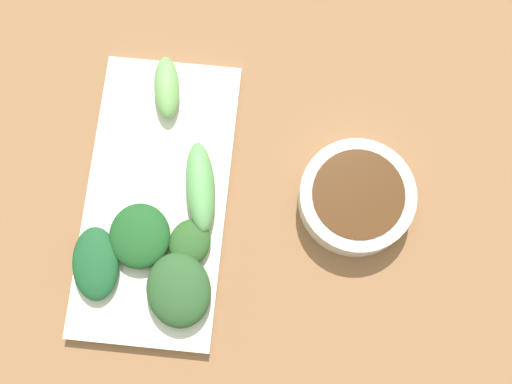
{
  "coord_description": "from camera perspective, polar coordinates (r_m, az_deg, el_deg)",
  "views": [
    {
      "loc": [
        -0.05,
        0.16,
        0.68
      ],
      "look_at": [
        -0.04,
        0.01,
        0.05
      ],
      "focal_mm": 45.63,
      "sensor_mm": 36.0,
      "label": 1
    }
  ],
  "objects": [
    {
      "name": "tabletop",
      "position": [
        0.69,
        -2.93,
        0.1
      ],
      "size": [
        2.1,
        2.1,
        0.02
      ],
      "primitive_type": "cube",
      "color": "#8C603F",
      "rests_on": "ground"
    },
    {
      "name": "sauce_bowl",
      "position": [
        0.67,
        8.81,
        -0.16
      ],
      "size": [
        0.12,
        0.12,
        0.03
      ],
      "color": "silver",
      "rests_on": "tabletop"
    },
    {
      "name": "serving_plate",
      "position": [
        0.68,
        -8.66,
        -0.54
      ],
      "size": [
        0.14,
        0.3,
        0.01
      ],
      "primitive_type": "cube",
      "color": "silver",
      "rests_on": "tabletop"
    },
    {
      "name": "broccoli_leafy_0",
      "position": [
        0.64,
        -6.79,
        -8.53
      ],
      "size": [
        0.08,
        0.09,
        0.03
      ],
      "primitive_type": "ellipsoid",
      "rotation": [
        0.0,
        0.0,
        0.33
      ],
      "color": "#295128",
      "rests_on": "serving_plate"
    },
    {
      "name": "broccoli_stalk_1",
      "position": [
        0.66,
        -4.89,
        0.46
      ],
      "size": [
        0.05,
        0.1,
        0.03
      ],
      "primitive_type": "ellipsoid",
      "rotation": [
        0.0,
        0.0,
        0.19
      ],
      "color": "#5EA359",
      "rests_on": "serving_plate"
    },
    {
      "name": "broccoli_stalk_2",
      "position": [
        0.7,
        -7.83,
        9.05
      ],
      "size": [
        0.04,
        0.07,
        0.02
      ],
      "primitive_type": "ellipsoid",
      "rotation": [
        0.0,
        0.0,
        0.17
      ],
      "color": "#70AB5B",
      "rests_on": "serving_plate"
    },
    {
      "name": "broccoli_leafy_3",
      "position": [
        0.65,
        -5.82,
        -4.42
      ],
      "size": [
        0.05,
        0.05,
        0.02
      ],
      "primitive_type": "ellipsoid",
      "rotation": [
        0.0,
        0.0,
        -0.19
      ],
      "color": "#2A5423",
      "rests_on": "serving_plate"
    },
    {
      "name": "broccoli_leafy_4",
      "position": [
        0.66,
        -13.88,
        -6.1
      ],
      "size": [
        0.06,
        0.08,
        0.02
      ],
      "primitive_type": "ellipsoid",
      "rotation": [
        0.0,
        0.0,
        0.21
      ],
      "color": "#1A5129",
      "rests_on": "serving_plate"
    },
    {
      "name": "broccoli_leafy_5",
      "position": [
        0.66,
        -10.15,
        -3.82
      ],
      "size": [
        0.07,
        0.08,
        0.02
      ],
      "primitive_type": "ellipsoid",
      "rotation": [
        0.0,
        0.0,
        0.21
      ],
      "color": "#1C5021",
      "rests_on": "serving_plate"
    }
  ]
}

